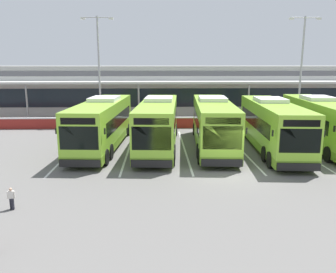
# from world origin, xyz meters

# --- Properties ---
(ground_plane) EXTENTS (200.00, 200.00, 0.00)m
(ground_plane) POSITION_xyz_m (0.00, 0.00, 0.00)
(ground_plane) COLOR #605E5B
(terminal_building) EXTENTS (70.00, 13.00, 6.00)m
(terminal_building) POSITION_xyz_m (-0.00, 26.91, 3.01)
(terminal_building) COLOR silver
(terminal_building) RESTS_ON ground
(red_barrier_wall) EXTENTS (60.00, 0.40, 1.10)m
(red_barrier_wall) POSITION_xyz_m (0.00, 14.50, 0.56)
(red_barrier_wall) COLOR maroon
(red_barrier_wall) RESTS_ON ground
(coach_bus_leftmost) EXTENTS (3.60, 12.30, 3.78)m
(coach_bus_leftmost) POSITION_xyz_m (-8.29, 6.61, 1.79)
(coach_bus_leftmost) COLOR #8CC633
(coach_bus_leftmost) RESTS_ON ground
(coach_bus_left_centre) EXTENTS (3.60, 12.30, 3.78)m
(coach_bus_left_centre) POSITION_xyz_m (-4.06, 6.40, 1.79)
(coach_bus_left_centre) COLOR #8CC633
(coach_bus_left_centre) RESTS_ON ground
(coach_bus_centre) EXTENTS (3.60, 12.30, 3.78)m
(coach_bus_centre) POSITION_xyz_m (0.10, 6.45, 1.79)
(coach_bus_centre) COLOR #8CC633
(coach_bus_centre) RESTS_ON ground
(coach_bus_right_centre) EXTENTS (3.60, 12.30, 3.78)m
(coach_bus_right_centre) POSITION_xyz_m (4.32, 5.50, 1.79)
(coach_bus_right_centre) COLOR #8CC633
(coach_bus_right_centre) RESTS_ON ground
(coach_bus_rightmost) EXTENTS (3.60, 12.30, 3.78)m
(coach_bus_rightmost) POSITION_xyz_m (8.53, 6.71, 1.79)
(coach_bus_rightmost) COLOR #8CC633
(coach_bus_rightmost) RESTS_ON ground
(bay_stripe_far_west) EXTENTS (0.14, 13.00, 0.01)m
(bay_stripe_far_west) POSITION_xyz_m (-10.50, 6.00, 0.00)
(bay_stripe_far_west) COLOR silver
(bay_stripe_far_west) RESTS_ON ground
(bay_stripe_west) EXTENTS (0.14, 13.00, 0.01)m
(bay_stripe_west) POSITION_xyz_m (-6.30, 6.00, 0.00)
(bay_stripe_west) COLOR silver
(bay_stripe_west) RESTS_ON ground
(bay_stripe_mid_west) EXTENTS (0.14, 13.00, 0.01)m
(bay_stripe_mid_west) POSITION_xyz_m (-2.10, 6.00, 0.00)
(bay_stripe_mid_west) COLOR silver
(bay_stripe_mid_west) RESTS_ON ground
(bay_stripe_centre) EXTENTS (0.14, 13.00, 0.01)m
(bay_stripe_centre) POSITION_xyz_m (2.10, 6.00, 0.00)
(bay_stripe_centre) COLOR silver
(bay_stripe_centre) RESTS_ON ground
(bay_stripe_mid_east) EXTENTS (0.14, 13.00, 0.01)m
(bay_stripe_mid_east) POSITION_xyz_m (6.30, 6.00, 0.00)
(bay_stripe_mid_east) COLOR silver
(bay_stripe_mid_east) RESTS_ON ground
(pedestrian_child) EXTENTS (0.33, 0.18, 1.00)m
(pedestrian_child) POSITION_xyz_m (-10.56, -4.67, 0.54)
(pedestrian_child) COLOR black
(pedestrian_child) RESTS_ON ground
(lamp_post_west) EXTENTS (3.24, 0.28, 11.00)m
(lamp_post_west) POSITION_xyz_m (-10.14, 17.26, 6.29)
(lamp_post_west) COLOR #9E9EA3
(lamp_post_west) RESTS_ON ground
(lamp_post_centre) EXTENTS (3.24, 0.28, 11.00)m
(lamp_post_centre) POSITION_xyz_m (10.89, 16.76, 6.29)
(lamp_post_centre) COLOR #9E9EA3
(lamp_post_centre) RESTS_ON ground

